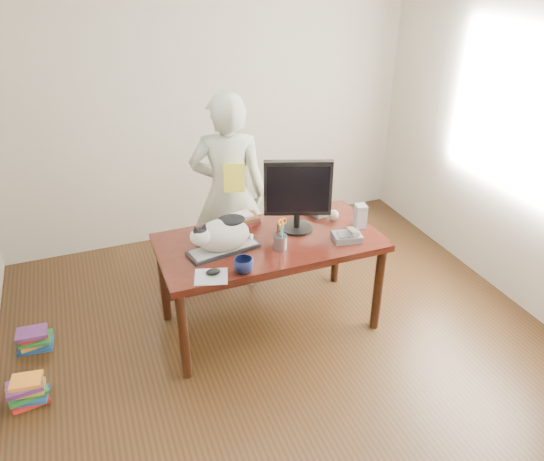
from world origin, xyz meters
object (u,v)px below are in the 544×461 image
(baseball, at_px, (333,215))
(person, at_px, (229,194))
(monitor, at_px, (298,192))
(calculator, at_px, (317,210))
(book_pile_a, at_px, (28,391))
(coffee_mug, at_px, (244,265))
(speaker, at_px, (360,216))
(mouse, at_px, (213,272))
(phone, at_px, (348,236))
(pen_cup, at_px, (281,240))
(keyboard, at_px, (224,249))
(desk, at_px, (266,252))
(cat, at_px, (221,234))
(book_stack, at_px, (244,219))
(book_pile_b, at_px, (34,339))

(baseball, height_order, person, person)
(monitor, height_order, calculator, monitor)
(book_pile_a, bearing_deg, calculator, 11.56)
(coffee_mug, relative_size, speaker, 0.74)
(monitor, xyz_separation_m, calculator, (0.26, 0.21, -0.28))
(monitor, bearing_deg, speaker, 6.41)
(mouse, xyz_separation_m, phone, (1.02, 0.09, 0.01))
(speaker, relative_size, calculator, 0.82)
(monitor, height_order, speaker, monitor)
(pen_cup, height_order, coffee_mug, pen_cup)
(keyboard, height_order, baseball, baseball)
(keyboard, relative_size, book_pile_a, 1.92)
(desk, xyz_separation_m, cat, (-0.37, -0.12, 0.29))
(keyboard, xyz_separation_m, mouse, (-0.15, -0.26, 0.01))
(desk, bearing_deg, keyboard, -162.37)
(speaker, height_order, book_pile_a, speaker)
(phone, distance_m, book_stack, 0.80)
(pen_cup, height_order, book_stack, pen_cup)
(speaker, xyz_separation_m, book_pile_a, (-2.45, -0.14, -0.75))
(cat, bearing_deg, book_stack, 41.28)
(cat, height_order, pen_cup, cat)
(desk, bearing_deg, baseball, 3.34)
(speaker, distance_m, book_pile_a, 2.57)
(phone, bearing_deg, book_pile_b, 177.30)
(book_pile_a, bearing_deg, mouse, -4.46)
(keyboard, xyz_separation_m, cat, (-0.01, -0.00, 0.12))
(pen_cup, distance_m, calculator, 0.63)
(phone, relative_size, speaker, 1.25)
(baseball, xyz_separation_m, book_pile_a, (-2.32, -0.31, -0.70))
(calculator, bearing_deg, baseball, -82.53)
(mouse, relative_size, book_pile_b, 0.42)
(pen_cup, xyz_separation_m, book_pile_b, (-1.75, 0.50, -0.74))
(pen_cup, distance_m, baseball, 0.60)
(speaker, height_order, book_pile_b, speaker)
(pen_cup, relative_size, person, 0.14)
(cat, height_order, phone, cat)
(cat, xyz_separation_m, book_stack, (0.27, 0.34, -0.10))
(desk, xyz_separation_m, pen_cup, (0.03, -0.22, 0.21))
(phone, xyz_separation_m, book_pile_a, (-2.27, 0.01, -0.69))
(coffee_mug, xyz_separation_m, book_pile_a, (-1.44, 0.14, -0.71))
(phone, bearing_deg, desk, 162.59)
(desk, distance_m, book_pile_b, 1.82)
(pen_cup, relative_size, coffee_mug, 1.79)
(coffee_mug, relative_size, baseball, 1.60)
(coffee_mug, height_order, book_pile_b, coffee_mug)
(mouse, distance_m, baseball, 1.15)
(phone, xyz_separation_m, person, (-0.62, 0.87, 0.06))
(monitor, relative_size, coffee_mug, 4.20)
(phone, relative_size, person, 0.13)
(person, height_order, book_pile_b, person)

